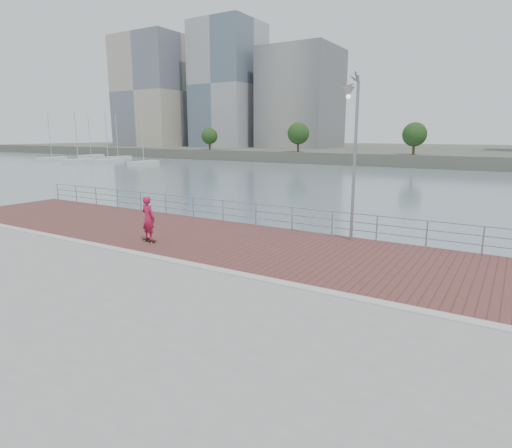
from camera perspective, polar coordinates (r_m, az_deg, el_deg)
The scene contains 10 objects.
water at distance 15.26m, azimuth -4.05°, elevation -13.58°, with size 400.00×400.00×0.00m, color slate.
seawall at distance 11.58m, azimuth -19.39°, elevation -17.53°, with size 40.00×24.00×2.00m, color gray.
brick_lane at distance 17.42m, azimuth 2.76°, elevation -3.22°, with size 40.00×6.80×0.02m, color brown.
curb at distance 14.50m, azimuth -4.17°, elevation -6.32°, with size 40.00×0.40×0.06m, color #B7B5AD.
far_shore at distance 133.99m, azimuth 28.43°, elevation 8.29°, with size 320.00×95.00×2.50m, color #4C5142.
guardrail at distance 20.24m, azimuth 7.44°, elevation 0.82°, with size 39.06×0.06×1.13m.
street_lamp at distance 18.16m, azimuth 12.70°, elevation 12.24°, with size 0.49×1.42×6.68m.
skateboard at distance 18.92m, azimuth -14.01°, elevation -2.10°, with size 0.74×0.26×0.08m.
skateboarder at distance 18.72m, azimuth -14.16°, elevation 0.75°, with size 0.69×0.45×1.88m, color #A8163C.
marina at distance 112.97m, azimuth -20.36°, elevation 8.18°, with size 34.98×22.43×11.36m.
Camera 1 is at (8.08, -11.14, 4.58)m, focal length 30.00 mm.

